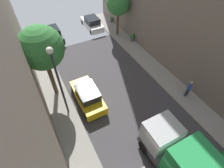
{
  "coord_description": "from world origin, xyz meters",
  "views": [
    {
      "loc": [
        -5.32,
        -2.39,
        12.03
      ],
      "look_at": [
        -0.14,
        7.42,
        0.5
      ],
      "focal_mm": 28.0,
      "sensor_mm": 36.0,
      "label": 1
    }
  ],
  "objects_px": {
    "pedestrian": "(189,88)",
    "parked_car_left_4": "(53,34)",
    "parked_car_right_3": "(92,23)",
    "street_tree_1": "(118,4)",
    "parked_car_left_3": "(88,96)",
    "lamp_post": "(57,75)",
    "potted_plant_1": "(111,19)",
    "potted_plant_2": "(32,48)",
    "potted_plant_4": "(132,37)",
    "street_tree_0": "(42,48)"
  },
  "relations": [
    {
      "from": "parked_car_left_3",
      "to": "parked_car_right_3",
      "type": "bearing_deg",
      "value": 65.09
    },
    {
      "from": "street_tree_1",
      "to": "lamp_post",
      "type": "xyz_separation_m",
      "value": [
        -9.45,
        -8.7,
        0.14
      ]
    },
    {
      "from": "parked_car_right_3",
      "to": "parked_car_left_4",
      "type": "bearing_deg",
      "value": -176.57
    },
    {
      "from": "parked_car_right_3",
      "to": "street_tree_1",
      "type": "bearing_deg",
      "value": -56.14
    },
    {
      "from": "parked_car_left_3",
      "to": "potted_plant_1",
      "type": "xyz_separation_m",
      "value": [
        8.42,
        11.83,
        -0.17
      ]
    },
    {
      "from": "potted_plant_1",
      "to": "parked_car_right_3",
      "type": "bearing_deg",
      "value": -176.22
    },
    {
      "from": "street_tree_0",
      "to": "lamp_post",
      "type": "xyz_separation_m",
      "value": [
        0.29,
        -2.49,
        -0.69
      ]
    },
    {
      "from": "parked_car_right_3",
      "to": "street_tree_1",
      "type": "height_order",
      "value": "street_tree_1"
    },
    {
      "from": "parked_car_left_3",
      "to": "pedestrian",
      "type": "relative_size",
      "value": 2.44
    },
    {
      "from": "parked_car_left_3",
      "to": "pedestrian",
      "type": "distance_m",
      "value": 8.63
    },
    {
      "from": "parked_car_left_4",
      "to": "potted_plant_2",
      "type": "height_order",
      "value": "parked_car_left_4"
    },
    {
      "from": "street_tree_1",
      "to": "lamp_post",
      "type": "height_order",
      "value": "lamp_post"
    },
    {
      "from": "street_tree_0",
      "to": "potted_plant_1",
      "type": "distance_m",
      "value": 14.95
    },
    {
      "from": "potted_plant_2",
      "to": "lamp_post",
      "type": "relative_size",
      "value": 0.15
    },
    {
      "from": "street_tree_0",
      "to": "street_tree_1",
      "type": "bearing_deg",
      "value": 32.56
    },
    {
      "from": "pedestrian",
      "to": "street_tree_1",
      "type": "distance_m",
      "value": 12.31
    },
    {
      "from": "parked_car_left_4",
      "to": "parked_car_right_3",
      "type": "height_order",
      "value": "same"
    },
    {
      "from": "lamp_post",
      "to": "parked_car_left_4",
      "type": "bearing_deg",
      "value": 80.68
    },
    {
      "from": "parked_car_left_3",
      "to": "lamp_post",
      "type": "height_order",
      "value": "lamp_post"
    },
    {
      "from": "pedestrian",
      "to": "lamp_post",
      "type": "distance_m",
      "value": 10.76
    },
    {
      "from": "parked_car_left_3",
      "to": "potted_plant_4",
      "type": "relative_size",
      "value": 4.39
    },
    {
      "from": "potted_plant_2",
      "to": "lamp_post",
      "type": "bearing_deg",
      "value": -84.75
    },
    {
      "from": "potted_plant_2",
      "to": "potted_plant_1",
      "type": "bearing_deg",
      "value": 11.09
    },
    {
      "from": "parked_car_left_3",
      "to": "potted_plant_4",
      "type": "bearing_deg",
      "value": 36.34
    },
    {
      "from": "street_tree_0",
      "to": "potted_plant_2",
      "type": "height_order",
      "value": "street_tree_0"
    },
    {
      "from": "street_tree_1",
      "to": "potted_plant_1",
      "type": "height_order",
      "value": "street_tree_1"
    },
    {
      "from": "potted_plant_1",
      "to": "lamp_post",
      "type": "xyz_separation_m",
      "value": [
        -10.32,
        -12.1,
        3.61
      ]
    },
    {
      "from": "potted_plant_2",
      "to": "pedestrian",
      "type": "bearing_deg",
      "value": -50.87
    },
    {
      "from": "potted_plant_1",
      "to": "potted_plant_2",
      "type": "xyz_separation_m",
      "value": [
        -11.24,
        -2.2,
        0.1
      ]
    },
    {
      "from": "parked_car_left_4",
      "to": "street_tree_1",
      "type": "relative_size",
      "value": 0.8
    },
    {
      "from": "pedestrian",
      "to": "potted_plant_4",
      "type": "xyz_separation_m",
      "value": [
        0.48,
        9.67,
        -0.38
      ]
    },
    {
      "from": "street_tree_0",
      "to": "potted_plant_1",
      "type": "bearing_deg",
      "value": 42.19
    },
    {
      "from": "pedestrian",
      "to": "street_tree_1",
      "type": "xyz_separation_m",
      "value": [
        -0.33,
        11.94,
        2.95
      ]
    },
    {
      "from": "parked_car_left_4",
      "to": "potted_plant_2",
      "type": "bearing_deg",
      "value": -149.16
    },
    {
      "from": "parked_car_left_3",
      "to": "parked_car_left_4",
      "type": "distance_m",
      "value": 11.31
    },
    {
      "from": "parked_car_left_4",
      "to": "lamp_post",
      "type": "xyz_separation_m",
      "value": [
        -1.9,
        -11.58,
        3.44
      ]
    },
    {
      "from": "parked_car_right_3",
      "to": "street_tree_1",
      "type": "relative_size",
      "value": 0.8
    },
    {
      "from": "parked_car_right_3",
      "to": "potted_plant_1",
      "type": "relative_size",
      "value": 5.65
    },
    {
      "from": "potted_plant_4",
      "to": "street_tree_1",
      "type": "bearing_deg",
      "value": 109.68
    },
    {
      "from": "street_tree_0",
      "to": "parked_car_left_3",
      "type": "bearing_deg",
      "value": -45.36
    },
    {
      "from": "parked_car_left_4",
      "to": "lamp_post",
      "type": "relative_size",
      "value": 0.68
    },
    {
      "from": "pedestrian",
      "to": "street_tree_0",
      "type": "distance_m",
      "value": 12.18
    },
    {
      "from": "parked_car_right_3",
      "to": "potted_plant_4",
      "type": "bearing_deg",
      "value": -61.6
    },
    {
      "from": "street_tree_0",
      "to": "potted_plant_1",
      "type": "relative_size",
      "value": 8.58
    },
    {
      "from": "potted_plant_1",
      "to": "parked_car_left_4",
      "type": "bearing_deg",
      "value": -176.44
    },
    {
      "from": "pedestrian",
      "to": "parked_car_left_4",
      "type": "bearing_deg",
      "value": 118.0
    },
    {
      "from": "parked_car_left_3",
      "to": "potted_plant_4",
      "type": "xyz_separation_m",
      "value": [
        8.36,
        6.15,
        -0.03
      ]
    },
    {
      "from": "potted_plant_2",
      "to": "potted_plant_4",
      "type": "xyz_separation_m",
      "value": [
        11.17,
        -3.48,
        0.03
      ]
    },
    {
      "from": "parked_car_left_3",
      "to": "pedestrian",
      "type": "bearing_deg",
      "value": -24.04
    },
    {
      "from": "pedestrian",
      "to": "potted_plant_4",
      "type": "bearing_deg",
      "value": 87.14
    }
  ]
}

